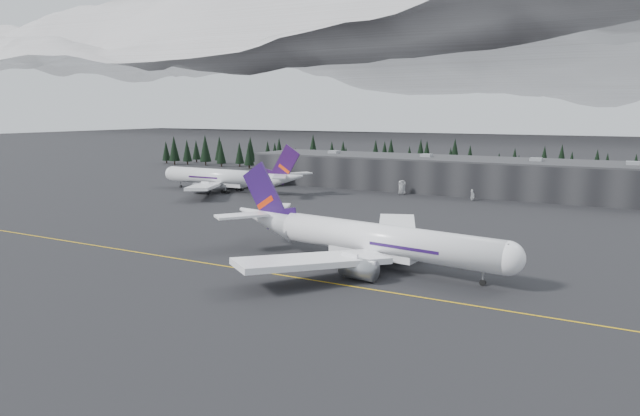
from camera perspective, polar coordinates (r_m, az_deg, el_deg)
The scene contains 9 objects.
ground at distance 109.69m, azimuth -5.00°, elevation -6.18°, with size 1400.00×1400.00×0.00m, color black.
taxiline at distance 108.09m, azimuth -5.59°, elevation -6.43°, with size 400.00×0.40×0.02m, color gold.
terminal at distance 222.07m, azimuth 13.01°, elevation 3.30°, with size 160.00×30.00×12.60m.
treeline at distance 257.66m, azimuth 15.23°, elevation 4.32°, with size 360.00×20.00×15.00m, color black.
mountain_ridge at distance 1089.95m, azimuth 25.52°, elevation 7.13°, with size 4400.00×900.00×420.00m, color white, non-canonical shape.
jet_main at distance 112.57m, azimuth 4.15°, elevation -2.95°, with size 64.43×59.16×18.99m.
jet_parked at distance 216.57m, azimuth -9.02°, elevation 2.99°, with size 63.13×58.31×18.57m.
gse_vehicle_a at distance 209.65m, azimuth 8.19°, elevation 1.55°, with size 2.40×5.20×1.45m, color white.
gse_vehicle_b at distance 200.09m, azimuth 15.01°, elevation 0.92°, with size 1.56×3.88×1.32m, color white.
Camera 1 is at (58.35, -87.97, 29.81)m, focal length 32.00 mm.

